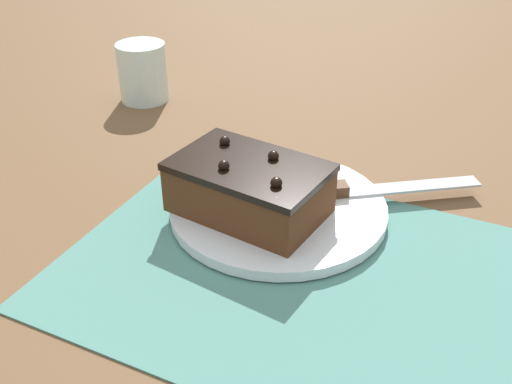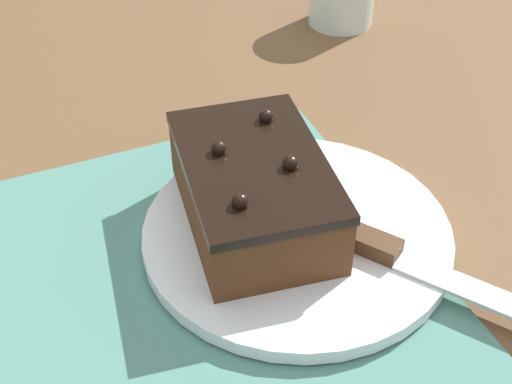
# 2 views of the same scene
# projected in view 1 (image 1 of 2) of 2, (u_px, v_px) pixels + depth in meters

# --- Properties ---
(ground_plane) EXTENTS (3.00, 3.00, 0.00)m
(ground_plane) POSITION_uv_depth(u_px,v_px,m) (299.00, 273.00, 0.59)
(ground_plane) COLOR brown
(placemat_woven) EXTENTS (0.46, 0.34, 0.00)m
(placemat_woven) POSITION_uv_depth(u_px,v_px,m) (299.00, 272.00, 0.59)
(placemat_woven) COLOR slate
(placemat_woven) RESTS_ON ground_plane
(cake_plate) EXTENTS (0.24, 0.24, 0.01)m
(cake_plate) POSITION_uv_depth(u_px,v_px,m) (278.00, 208.00, 0.67)
(cake_plate) COLOR white
(cake_plate) RESTS_ON placemat_woven
(chocolate_cake) EXTENTS (0.17, 0.12, 0.07)m
(chocolate_cake) POSITION_uv_depth(u_px,v_px,m) (249.00, 187.00, 0.64)
(chocolate_cake) COLOR #512D19
(chocolate_cake) RESTS_ON cake_plate
(serving_knife) EXTENTS (0.21, 0.15, 0.01)m
(serving_knife) POSITION_uv_depth(u_px,v_px,m) (348.00, 190.00, 0.69)
(serving_knife) COLOR #472D19
(serving_knife) RESTS_ON cake_plate
(drinking_glass) EXTENTS (0.08, 0.08, 0.09)m
(drinking_glass) POSITION_uv_depth(u_px,v_px,m) (143.00, 72.00, 0.94)
(drinking_glass) COLOR silver
(drinking_glass) RESTS_ON ground_plane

